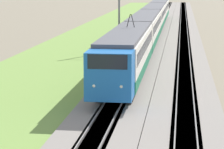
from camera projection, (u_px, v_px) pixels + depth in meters
name	position (u px, v px, depth m)	size (l,w,h in m)	color
ballast_main	(144.00, 50.00, 59.44)	(240.00, 4.40, 0.30)	gray
ballast_adjacent	(184.00, 50.00, 58.87)	(240.00, 4.40, 0.30)	gray
track_main	(144.00, 49.00, 59.44)	(240.00, 1.57, 0.45)	#4C4238
track_adjacent	(184.00, 50.00, 58.87)	(240.00, 1.57, 0.45)	#4C4238
grass_verge	(85.00, 49.00, 60.32)	(240.00, 12.68, 0.12)	olive
passenger_train	(150.00, 22.00, 69.82)	(81.11, 2.88, 5.15)	blue
catenary_mast_mid	(120.00, 12.00, 58.17)	(0.22, 2.56, 8.47)	slate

